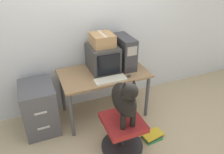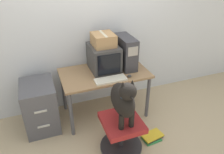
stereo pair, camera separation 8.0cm
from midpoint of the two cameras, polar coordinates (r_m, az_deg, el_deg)
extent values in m
plane|color=tan|center=(3.18, 0.97, -12.82)|extent=(12.00, 12.00, 0.00)
cube|color=silver|center=(3.18, -3.94, 14.15)|extent=(8.00, 0.05, 2.60)
cube|color=olive|center=(3.04, -1.29, 1.01)|extent=(1.21, 0.70, 0.03)
cylinder|color=#4C4C51|center=(2.89, -9.80, -9.67)|extent=(0.05, 0.05, 0.67)
cylinder|color=#4C4C51|center=(3.20, 10.02, -5.28)|extent=(0.05, 0.05, 0.67)
cylinder|color=#4C4C51|center=(3.37, -11.87, -3.55)|extent=(0.05, 0.05, 0.67)
cylinder|color=#4C4C51|center=(3.64, 5.48, -0.29)|extent=(0.05, 0.05, 0.67)
cube|color=#383838|center=(3.04, -1.42, 5.08)|extent=(0.38, 0.45, 0.36)
cube|color=black|center=(2.85, 0.09, 3.28)|extent=(0.31, 0.01, 0.28)
cube|color=#333338|center=(3.12, 4.33, 6.52)|extent=(0.19, 0.46, 0.45)
cube|color=#9E998E|center=(2.88, 6.31, 6.63)|extent=(0.14, 0.01, 0.13)
cube|color=beige|center=(2.84, 0.44, -0.68)|extent=(0.42, 0.16, 0.02)
cube|color=beige|center=(2.83, 0.44, -0.43)|extent=(0.39, 0.13, 0.00)
ellipsoid|color=#333333|center=(2.92, 5.36, 0.25)|extent=(0.06, 0.04, 0.04)
cylinder|color=#262628|center=(2.90, 3.20, -17.56)|extent=(0.53, 0.53, 0.04)
cylinder|color=#262628|center=(2.77, 3.31, -14.90)|extent=(0.05, 0.05, 0.34)
cube|color=maroon|center=(2.63, 3.44, -11.73)|extent=(0.45, 0.49, 0.07)
ellipsoid|color=black|center=(2.42, 3.68, -6.01)|extent=(0.22, 0.46, 0.36)
cylinder|color=black|center=(2.43, 3.43, -11.58)|extent=(0.06, 0.06, 0.20)
cylinder|color=black|center=(2.47, 6.05, -10.89)|extent=(0.06, 0.06, 0.20)
sphere|color=black|center=(2.22, 5.15, -3.80)|extent=(0.19, 0.19, 0.19)
cone|color=black|center=(2.17, 6.07, -5.25)|extent=(0.08, 0.09, 0.08)
cone|color=black|center=(2.17, 3.91, -2.19)|extent=(0.07, 0.07, 0.08)
cone|color=black|center=(2.21, 6.35, -1.70)|extent=(0.07, 0.07, 0.08)
torus|color=blue|center=(2.28, 4.83, -4.97)|extent=(0.13, 0.13, 0.02)
cube|color=#4C4C51|center=(3.13, -17.52, -7.28)|extent=(0.43, 0.56, 0.68)
cube|color=beige|center=(2.83, -17.38, -8.65)|extent=(0.15, 0.01, 0.02)
cube|color=beige|center=(2.98, -16.69, -12.25)|extent=(0.15, 0.01, 0.02)
cube|color=#A87F51|center=(2.94, -1.49, 9.71)|extent=(0.29, 0.31, 0.16)
cube|color=beige|center=(2.92, -1.51, 11.24)|extent=(0.04, 0.31, 0.00)
cube|color=#2D8C47|center=(3.05, 11.03, -15.59)|extent=(0.24, 0.19, 0.02)
cube|color=#262628|center=(3.05, 11.31, -15.07)|extent=(0.26, 0.19, 0.02)
cube|color=gold|center=(3.04, 11.24, -14.73)|extent=(0.30, 0.21, 0.02)
camera|label=1|loc=(0.04, -89.16, 0.48)|focal=35.00mm
camera|label=2|loc=(0.04, 90.84, -0.48)|focal=35.00mm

